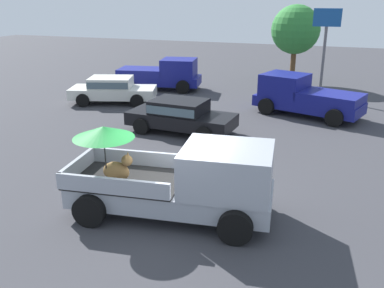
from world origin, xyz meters
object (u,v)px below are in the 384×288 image
at_px(pickup_truck_red, 304,96).
at_px(motel_sign, 326,35).
at_px(pickup_truck_far, 162,75).
at_px(parked_sedan_far, 112,89).
at_px(pickup_truck_main, 185,180).
at_px(parked_sedan_near, 180,114).

relative_size(pickup_truck_red, motel_sign, 1.11).
xyz_separation_m(pickup_truck_far, parked_sedan_far, (-1.09, -3.91, -0.13)).
relative_size(pickup_truck_red, pickup_truck_far, 1.02).
bearing_deg(motel_sign, pickup_truck_red, -97.18).
bearing_deg(pickup_truck_far, parked_sedan_far, -115.66).
xyz_separation_m(pickup_truck_red, motel_sign, (0.50, 3.96, 2.41)).
distance_m(pickup_truck_main, pickup_truck_far, 15.19).
bearing_deg(pickup_truck_main, pickup_truck_red, 73.63).
height_order(pickup_truck_red, parked_sedan_far, pickup_truck_red).
bearing_deg(pickup_truck_red, parked_sedan_near, 62.28).
bearing_deg(parked_sedan_far, motel_sign, 8.68).
relative_size(parked_sedan_near, parked_sedan_far, 0.95).
bearing_deg(parked_sedan_near, motel_sign, 63.46).
height_order(parked_sedan_near, motel_sign, motel_sign).
relative_size(pickup_truck_main, parked_sedan_near, 1.19).
relative_size(pickup_truck_main, pickup_truck_far, 1.04).
height_order(pickup_truck_far, parked_sedan_near, pickup_truck_far).
xyz_separation_m(pickup_truck_red, parked_sedan_near, (-4.40, -4.35, -0.13)).
bearing_deg(pickup_truck_main, motel_sign, 74.24).
bearing_deg(pickup_truck_main, parked_sedan_far, 121.20).
relative_size(pickup_truck_red, parked_sedan_far, 1.11).
distance_m(pickup_truck_main, motel_sign, 15.04).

